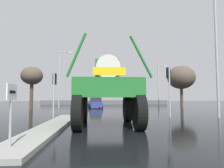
% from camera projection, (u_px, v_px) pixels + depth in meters
% --- Properties ---
extents(ground_plane, '(120.00, 120.00, 0.00)m').
position_uv_depth(ground_plane, '(109.00, 110.00, 23.66)').
color(ground_plane, black).
extents(median_island, '(1.27, 11.09, 0.15)m').
position_uv_depth(median_island, '(52.00, 126.00, 9.83)').
color(median_island, gray).
rests_on(median_island, ground).
extents(lane_arrow_sign, '(0.07, 0.60, 1.74)m').
position_uv_depth(lane_arrow_sign, '(11.00, 103.00, 5.49)').
color(lane_arrow_sign, '#99999E').
rests_on(lane_arrow_sign, median_island).
extents(oversize_sprayer, '(3.99, 5.34, 4.46)m').
position_uv_depth(oversize_sprayer, '(107.00, 90.00, 10.76)').
color(oversize_sprayer, black).
rests_on(oversize_sprayer, ground).
extents(sedan_ahead, '(2.30, 4.29, 1.52)m').
position_uv_depth(sedan_ahead, '(95.00, 103.00, 28.89)').
color(sedan_ahead, navy).
rests_on(sedan_ahead, ground).
extents(traffic_signal_near_left, '(0.24, 0.54, 3.44)m').
position_uv_depth(traffic_signal_near_left, '(54.00, 84.00, 14.79)').
color(traffic_signal_near_left, '#A8AAAF').
rests_on(traffic_signal_near_left, ground).
extents(traffic_signal_near_right, '(0.24, 0.54, 3.98)m').
position_uv_depth(traffic_signal_near_right, '(169.00, 80.00, 15.37)').
color(traffic_signal_near_right, '#A8AAAF').
rests_on(traffic_signal_near_right, ground).
extents(streetlight_near_right, '(1.60, 0.24, 9.39)m').
position_uv_depth(streetlight_near_right, '(218.00, 50.00, 14.91)').
color(streetlight_near_right, '#A8AAAF').
rests_on(streetlight_near_right, ground).
extents(streetlight_far_left, '(2.05, 0.24, 8.63)m').
position_uv_depth(streetlight_far_left, '(60.00, 76.00, 29.68)').
color(streetlight_far_left, '#A8AAAF').
rests_on(streetlight_far_left, ground).
extents(streetlight_far_right, '(1.63, 0.24, 7.16)m').
position_uv_depth(streetlight_far_right, '(159.00, 83.00, 33.15)').
color(streetlight_far_right, '#A8AAAF').
rests_on(streetlight_far_right, ground).
extents(bare_tree_left, '(2.65, 2.65, 5.37)m').
position_uv_depth(bare_tree_left, '(32.00, 76.00, 24.45)').
color(bare_tree_left, '#473828').
rests_on(bare_tree_left, ground).
extents(bare_tree_right, '(4.02, 4.02, 6.18)m').
position_uv_depth(bare_tree_right, '(181.00, 78.00, 28.86)').
color(bare_tree_right, '#473828').
rests_on(bare_tree_right, ground).
extents(roadside_barrier, '(27.46, 0.24, 0.90)m').
position_uv_depth(roadside_barrier, '(105.00, 102.00, 42.49)').
color(roadside_barrier, '#59595B').
rests_on(roadside_barrier, ground).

